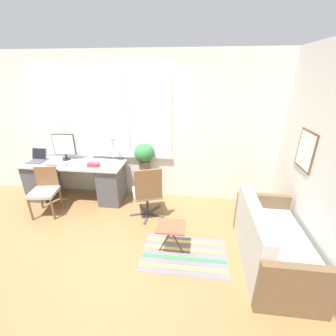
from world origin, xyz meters
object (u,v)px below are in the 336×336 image
office_chair_swivel (147,192)px  potted_plant (144,154)px  folding_stool (171,229)px  plant_stand (145,172)px  monitor (64,146)px  desk_lamp (112,143)px  mouse (70,165)px  laptop (37,159)px  book_stack (94,165)px  desk_chair_wooden (45,189)px  couch_loveseat (271,245)px  keyboard (57,164)px

office_chair_swivel → potted_plant: (-0.18, 0.68, 0.43)m
folding_stool → plant_stand: bearing=114.6°
monitor → potted_plant: size_ratio=1.10×
desk_lamp → mouse: bearing=-156.8°
laptop → mouse: bearing=-12.1°
laptop → book_stack: (1.19, -0.14, -0.01)m
office_chair_swivel → folding_stool: size_ratio=2.14×
plant_stand → folding_stool: 1.62m
potted_plant → folding_stool: 1.69m
desk_lamp → office_chair_swivel: size_ratio=0.52×
laptop → desk_chair_wooden: 0.77m
laptop → plant_stand: bearing=6.2°
couch_loveseat → plant_stand: couch_loveseat is taller
book_stack → couch_loveseat: book_stack is taller
book_stack → desk_chair_wooden: 0.92m
couch_loveseat → potted_plant: potted_plant is taller
keyboard → laptop: bearing=164.6°
laptop → plant_stand: size_ratio=0.45×
keyboard → mouse: mouse is taller
mouse → office_chair_swivel: 1.53m
book_stack → potted_plant: bearing=23.0°
monitor → folding_stool: 2.69m
desk_lamp → desk_chair_wooden: desk_lamp is taller
desk_lamp → desk_chair_wooden: size_ratio=0.61×
desk_chair_wooden → plant_stand: desk_chair_wooden is taller
desk_chair_wooden → office_chair_swivel: office_chair_swivel is taller
laptop → desk_lamp: desk_lamp is taller
laptop → potted_plant: bearing=6.2°
office_chair_swivel → laptop: bearing=-31.4°
desk_chair_wooden → folding_stool: desk_chair_wooden is taller
monitor → keyboard: bearing=-96.7°
mouse → book_stack: 0.44m
desk_chair_wooden → couch_loveseat: 3.66m
mouse → couch_loveseat: 3.47m
monitor → office_chair_swivel: monitor is taller
couch_loveseat → plant_stand: bearing=52.3°
laptop → potted_plant: size_ratio=0.64×
couch_loveseat → monitor: bearing=67.7°
desk_lamp → plant_stand: 0.83m
keyboard → couch_loveseat: 3.74m
keyboard → folding_stool: 2.53m
book_stack → office_chair_swivel: bearing=-16.8°
desk_chair_wooden → desk_lamp: bearing=23.1°
plant_stand → book_stack: bearing=-157.0°
couch_loveseat → potted_plant: (-1.96, 1.51, 0.62)m
office_chair_swivel → folding_stool: office_chair_swivel is taller
book_stack → potted_plant: size_ratio=0.47×
desk_lamp → folding_stool: desk_lamp is taller
desk_chair_wooden → plant_stand: (1.62, 0.75, 0.09)m
mouse → desk_lamp: 0.86m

